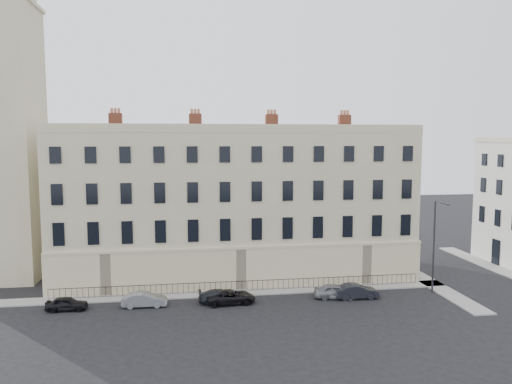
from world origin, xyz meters
TOP-DOWN VIEW (x-y plane):
  - ground at (0.00, 0.00)m, footprint 160.00×160.00m
  - terrace at (-5.97, 11.97)m, footprint 36.22×12.22m
  - pavement_terrace at (-10.00, 5.00)m, footprint 48.00×2.00m
  - pavement_east_return at (13.00, 8.00)m, footprint 2.00×24.00m
  - pavement_adjacent at (23.00, 10.00)m, footprint 2.00×20.00m
  - railings at (-6.00, 5.40)m, footprint 35.00×0.04m
  - car_a at (-21.24, 2.45)m, footprint 3.45×1.43m
  - car_b at (-14.82, 2.44)m, footprint 3.87×1.44m
  - car_c at (-8.21, 2.52)m, footprint 4.02×1.69m
  - car_d at (-7.37, 2.16)m, footprint 4.49×2.33m
  - car_e at (2.17, 2.18)m, footprint 4.08×2.18m
  - car_f at (4.03, 1.87)m, footprint 4.05×1.49m
  - streetlamp at (11.82, 2.51)m, footprint 0.61×1.86m

SIDE VIEW (x-z plane):
  - ground at x=0.00m, z-range 0.00..0.00m
  - pavement_terrace at x=-10.00m, z-range 0.00..0.12m
  - pavement_east_return at x=13.00m, z-range 0.00..0.12m
  - pavement_adjacent at x=23.00m, z-range 0.00..0.12m
  - railings at x=-6.00m, z-range 0.07..1.03m
  - car_c at x=-8.21m, z-range 0.00..1.16m
  - car_a at x=-21.24m, z-range 0.00..1.17m
  - car_d at x=-7.37m, z-range 0.00..1.21m
  - car_b at x=-14.82m, z-range 0.00..1.26m
  - car_e at x=2.17m, z-range 0.00..1.32m
  - car_f at x=4.03m, z-range 0.00..1.32m
  - streetlamp at x=11.82m, z-range 0.47..9.20m
  - terrace at x=-5.97m, z-range -1.00..16.00m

